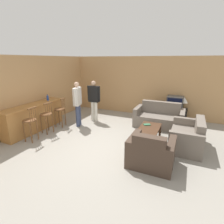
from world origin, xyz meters
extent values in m
plane|color=gray|center=(0.00, 0.00, 0.00)|extent=(24.00, 24.00, 0.00)
cube|color=tan|center=(0.00, 3.68, 1.30)|extent=(9.40, 0.08, 2.60)
cube|color=tan|center=(-3.19, 1.34, 1.30)|extent=(0.08, 8.68, 2.60)
cube|color=#A87038|center=(-2.86, 0.18, 0.46)|extent=(0.47, 2.36, 0.92)
cube|color=#A87038|center=(-2.86, 0.18, 0.94)|extent=(0.55, 2.42, 0.05)
cylinder|color=brown|center=(-2.30, -0.51, 0.68)|extent=(0.41, 0.41, 0.04)
cylinder|color=brown|center=(-2.45, -0.38, 0.33)|extent=(0.04, 0.04, 0.66)
cylinder|color=brown|center=(-2.43, -0.65, 0.33)|extent=(0.04, 0.04, 0.66)
cylinder|color=brown|center=(-2.18, -0.36, 0.33)|extent=(0.04, 0.04, 0.66)
cylinder|color=brown|center=(-2.16, -0.63, 0.33)|extent=(0.04, 0.04, 0.66)
cylinder|color=brown|center=(-2.15, -0.38, 0.88)|extent=(0.02, 0.02, 0.36)
cylinder|color=brown|center=(-2.14, -0.46, 0.88)|extent=(0.02, 0.02, 0.36)
cylinder|color=brown|center=(-2.14, -0.54, 0.88)|extent=(0.02, 0.02, 0.36)
cylinder|color=brown|center=(-2.13, -0.61, 0.88)|extent=(0.02, 0.02, 0.36)
cube|color=brown|center=(-2.14, -0.50, 1.08)|extent=(0.06, 0.33, 0.04)
cylinder|color=brown|center=(-2.30, 0.18, 0.68)|extent=(0.44, 0.44, 0.04)
cylinder|color=brown|center=(-2.41, 0.34, 0.33)|extent=(0.04, 0.04, 0.66)
cylinder|color=brown|center=(-2.46, 0.07, 0.33)|extent=(0.04, 0.04, 0.66)
cylinder|color=brown|center=(-2.15, 0.29, 0.33)|extent=(0.04, 0.04, 0.66)
cylinder|color=brown|center=(-2.19, 0.03, 0.33)|extent=(0.04, 0.04, 0.66)
cylinder|color=brown|center=(-2.12, 0.27, 0.88)|extent=(0.02, 0.02, 0.36)
cylinder|color=brown|center=(-2.13, 0.19, 0.88)|extent=(0.02, 0.02, 0.36)
cylinder|color=brown|center=(-2.15, 0.12, 0.88)|extent=(0.02, 0.02, 0.36)
cylinder|color=brown|center=(-2.16, 0.04, 0.88)|extent=(0.02, 0.02, 0.36)
cube|color=brown|center=(-2.14, 0.15, 1.08)|extent=(0.09, 0.33, 0.04)
cylinder|color=brown|center=(-2.30, 0.87, 0.68)|extent=(0.46, 0.46, 0.04)
cylinder|color=brown|center=(-2.46, 0.97, 0.33)|extent=(0.04, 0.04, 0.66)
cylinder|color=brown|center=(-2.41, 0.71, 0.33)|extent=(0.04, 0.04, 0.66)
cylinder|color=brown|center=(-2.20, 1.03, 0.33)|extent=(0.04, 0.04, 0.66)
cylinder|color=brown|center=(-2.14, 0.76, 0.33)|extent=(0.04, 0.04, 0.66)
cylinder|color=brown|center=(-2.16, 1.01, 0.88)|extent=(0.02, 0.02, 0.36)
cylinder|color=brown|center=(-2.15, 0.94, 0.88)|extent=(0.02, 0.02, 0.36)
cylinder|color=brown|center=(-2.13, 0.86, 0.88)|extent=(0.02, 0.02, 0.36)
cylinder|color=brown|center=(-2.12, 0.79, 0.88)|extent=(0.02, 0.02, 0.36)
cube|color=brown|center=(-2.14, 0.90, 1.08)|extent=(0.10, 0.33, 0.04)
cube|color=#70665B|center=(1.13, 2.34, 0.23)|extent=(1.46, 0.93, 0.45)
cube|color=#70665B|center=(1.13, 2.69, 0.68)|extent=(1.46, 0.22, 0.45)
cube|color=#70665B|center=(0.32, 2.34, 0.35)|extent=(0.16, 0.93, 0.70)
cube|color=#70665B|center=(1.94, 2.34, 0.35)|extent=(0.16, 0.93, 0.70)
cube|color=#423328|center=(1.39, -0.27, 0.23)|extent=(0.73, 0.88, 0.45)
cube|color=#423328|center=(1.39, -0.61, 0.67)|extent=(0.73, 0.22, 0.43)
cube|color=#423328|center=(1.84, -0.27, 0.34)|extent=(0.16, 0.88, 0.69)
cube|color=#423328|center=(0.95, -0.27, 0.34)|extent=(0.16, 0.88, 0.69)
cube|color=#70665B|center=(2.13, 1.04, 0.23)|extent=(0.86, 1.12, 0.45)
cube|color=#70665B|center=(2.45, 1.04, 0.66)|extent=(0.22, 1.12, 0.42)
cube|color=#70665B|center=(2.13, 1.68, 0.34)|extent=(0.86, 0.16, 0.68)
cube|color=#70665B|center=(2.13, 0.40, 0.34)|extent=(0.86, 0.16, 0.68)
cube|color=#472D1E|center=(1.06, 1.01, 0.42)|extent=(0.60, 1.07, 0.04)
cube|color=#472D1E|center=(0.80, 0.52, 0.20)|extent=(0.06, 0.06, 0.40)
cube|color=#472D1E|center=(1.32, 0.52, 0.20)|extent=(0.06, 0.06, 0.40)
cube|color=#472D1E|center=(0.80, 1.51, 0.20)|extent=(0.06, 0.06, 0.40)
cube|color=#472D1E|center=(1.32, 1.51, 0.20)|extent=(0.06, 0.06, 0.40)
cube|color=black|center=(1.57, 3.35, 0.26)|extent=(1.01, 0.49, 0.52)
cube|color=#4C4C4C|center=(1.57, 3.35, 0.77)|extent=(0.63, 0.49, 0.52)
cube|color=black|center=(1.57, 3.10, 0.77)|extent=(0.56, 0.01, 0.45)
cylinder|color=#234293|center=(-2.83, 0.87, 1.05)|extent=(0.08, 0.08, 0.16)
cone|color=#234293|center=(-2.83, 0.87, 1.16)|extent=(0.07, 0.07, 0.07)
cylinder|color=black|center=(-2.83, 0.87, 1.20)|extent=(0.03, 0.03, 0.02)
cube|color=#33704C|center=(0.94, 1.20, 0.45)|extent=(0.25, 0.21, 0.03)
cylinder|color=brown|center=(1.92, 3.35, 0.53)|extent=(0.16, 0.16, 0.02)
cylinder|color=brown|center=(1.92, 3.35, 0.67)|extent=(0.03, 0.03, 0.25)
cone|color=silver|center=(1.92, 3.35, 0.90)|extent=(0.28, 0.28, 0.22)
cylinder|color=silver|center=(-1.51, 1.94, 0.40)|extent=(0.13, 0.13, 0.81)
cylinder|color=silver|center=(-1.36, 1.95, 0.40)|extent=(0.13, 0.13, 0.81)
cube|color=black|center=(-1.43, 1.95, 1.13)|extent=(0.44, 0.18, 0.64)
cylinder|color=black|center=(-1.67, 1.94, 1.16)|extent=(0.09, 0.09, 0.59)
cylinder|color=black|center=(-1.19, 1.95, 1.16)|extent=(0.09, 0.09, 0.59)
sphere|color=tan|center=(-1.43, 1.95, 1.56)|extent=(0.19, 0.19, 0.19)
cylinder|color=#384260|center=(-1.69, 1.12, 0.41)|extent=(0.14, 0.14, 0.82)
cylinder|color=#384260|center=(-1.73, 1.28, 0.41)|extent=(0.14, 0.14, 0.82)
cube|color=beige|center=(-1.71, 1.20, 1.15)|extent=(0.31, 0.50, 0.65)
cylinder|color=beige|center=(-1.64, 0.96, 1.18)|extent=(0.09, 0.09, 0.60)
cylinder|color=beige|center=(-1.78, 1.45, 1.18)|extent=(0.09, 0.09, 0.60)
sphere|color=tan|center=(-1.71, 1.20, 1.59)|extent=(0.19, 0.19, 0.19)
camera|label=1|loc=(2.05, -4.07, 2.46)|focal=28.00mm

